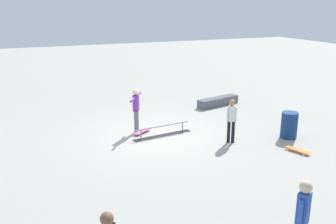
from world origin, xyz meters
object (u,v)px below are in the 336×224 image
at_px(bystander_blue_shirt, 302,218).
at_px(bystander_white_shirt, 231,118).
at_px(skateboard_main, 142,131).
at_px(grind_rail, 162,131).
at_px(trash_bin, 289,125).
at_px(loose_skateboard_orange, 298,150).
at_px(skater_main, 136,108).
at_px(skate_ledge, 218,101).

bearing_deg(bystander_blue_shirt, bystander_white_shirt, 38.60).
bearing_deg(bystander_blue_shirt, skateboard_main, 61.40).
bearing_deg(grind_rail, trash_bin, 147.63).
relative_size(skateboard_main, loose_skateboard_orange, 0.95).
bearing_deg(skateboard_main, bystander_blue_shirt, -121.01).
bearing_deg(skater_main, loose_skateboard_orange, 81.24).
bearing_deg(skater_main, skate_ledge, 148.05).
relative_size(grind_rail, trash_bin, 2.47).
relative_size(skater_main, bystander_white_shirt, 1.09).
height_order(skater_main, bystander_white_shirt, skater_main).
distance_m(grind_rail, skateboard_main, 0.77).
xyz_separation_m(skater_main, bystander_blue_shirt, (-0.42, 7.82, -0.01)).
bearing_deg(skate_ledge, skateboard_main, 26.62).
bearing_deg(bystander_blue_shirt, skater_main, 62.57).
relative_size(skater_main, trash_bin, 1.77).
relative_size(skate_ledge, bystander_white_shirt, 1.43).
height_order(skateboard_main, loose_skateboard_orange, same).
distance_m(bystander_blue_shirt, trash_bin, 6.79).
xyz_separation_m(grind_rail, skate_ledge, (-3.84, -2.71, 0.02)).
bearing_deg(skate_ledge, loose_skateboard_orange, 84.82).
height_order(skate_ledge, skateboard_main, skate_ledge).
distance_m(bystander_white_shirt, trash_bin, 2.17).
xyz_separation_m(skater_main, loose_skateboard_orange, (-4.05, 3.72, -0.86)).
xyz_separation_m(bystander_blue_shirt, loose_skateboard_orange, (-3.63, -4.10, -0.85)).
bearing_deg(bystander_blue_shirt, trash_bin, 20.56).
height_order(skater_main, loose_skateboard_orange, skater_main).
relative_size(grind_rail, loose_skateboard_orange, 2.74).
bearing_deg(loose_skateboard_orange, grind_rail, 29.24).
bearing_deg(skate_ledge, trash_bin, 91.20).
relative_size(bystander_blue_shirt, bystander_white_shirt, 1.10).
height_order(skateboard_main, bystander_white_shirt, bystander_white_shirt).
distance_m(grind_rail, skate_ledge, 4.70).
distance_m(skater_main, loose_skateboard_orange, 5.57).
xyz_separation_m(skate_ledge, skateboard_main, (4.41, 2.21, -0.11)).
bearing_deg(loose_skateboard_orange, trash_bin, -45.91).
bearing_deg(bystander_blue_shirt, skate_ledge, 36.67).
height_order(grind_rail, bystander_white_shirt, bystander_white_shirt).
bearing_deg(skateboard_main, trash_bin, -60.97).
height_order(grind_rail, skater_main, skater_main).
xyz_separation_m(grind_rail, bystander_white_shirt, (-1.84, 1.51, 0.67)).
relative_size(skate_ledge, loose_skateboard_orange, 2.58).
height_order(skate_ledge, bystander_blue_shirt, bystander_blue_shirt).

